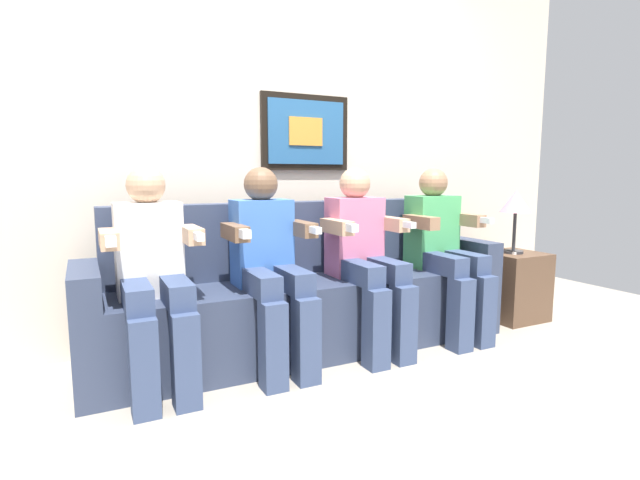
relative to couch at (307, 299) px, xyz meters
The scene contains 10 objects.
ground_plane 0.45m from the couch, 90.00° to the right, with size 6.46×6.46×0.00m, color #9E9384.
back_wall_assembly 1.08m from the couch, 89.45° to the left, with size 4.97×0.10×2.60m.
couch is the anchor object (origin of this frame).
person_leftmost 0.97m from the couch, 169.46° to the right, with size 0.46×0.56×1.11m.
person_left_center 0.45m from the couch, 150.84° to the right, with size 0.46×0.56×1.11m.
person_right_center 0.45m from the couch, 29.17° to the right, with size 0.46×0.56×1.11m.
person_rightmost 0.97m from the couch, 10.51° to the right, with size 0.46×0.56×1.11m.
side_table_right 1.64m from the couch, ahead, with size 0.40×0.40×0.50m.
table_lamp 1.70m from the couch, ahead, with size 0.22×0.22×0.46m.
spare_remote_on_table 1.58m from the couch, ahead, with size 0.04×0.13×0.02m, color white.
Camera 1 is at (-1.20, -2.27, 1.07)m, focal length 26.95 mm.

